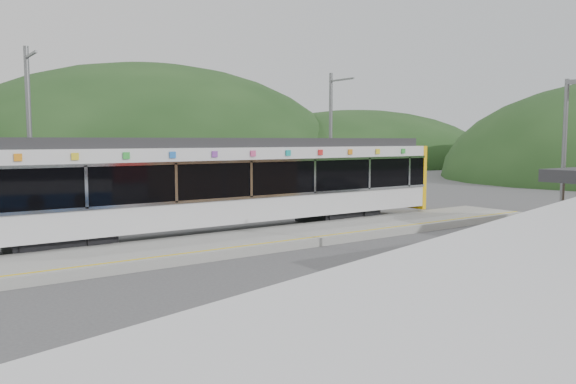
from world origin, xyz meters
TOP-DOWN VIEW (x-y plane):
  - ground at (0.00, 0.00)m, footprint 120.00×120.00m
  - hills at (6.19, 5.29)m, footprint 146.00×149.00m
  - platform at (0.00, 3.30)m, footprint 26.00×3.20m
  - yellow_line at (0.00, 2.00)m, footprint 26.00×0.10m
  - train at (-0.68, 6.00)m, footprint 20.44×3.01m
  - catenary_mast_west at (-7.00, 8.56)m, footprint 0.18×1.80m
  - catenary_mast_east at (7.00, 8.56)m, footprint 0.18×1.80m
  - lamp_post at (3.96, -5.21)m, footprint 0.40×1.00m

SIDE VIEW (x-z plane):
  - ground at x=0.00m, z-range 0.00..0.00m
  - hills at x=6.19m, z-range -13.00..13.00m
  - platform at x=0.00m, z-range 0.00..0.30m
  - yellow_line at x=0.00m, z-range 0.30..0.31m
  - train at x=-0.68m, z-range 0.19..3.93m
  - lamp_post at x=3.96m, z-range 0.53..5.86m
  - catenary_mast_west at x=-7.00m, z-range 0.15..7.15m
  - catenary_mast_east at x=7.00m, z-range 0.15..7.15m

